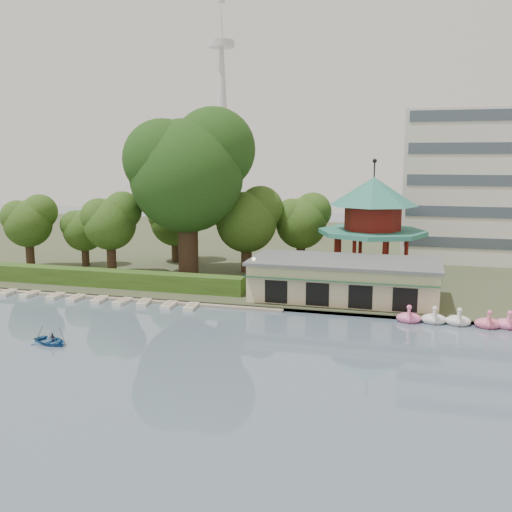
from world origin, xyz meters
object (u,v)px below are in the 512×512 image
at_px(boathouse, 344,279).
at_px(rowboat_with_passengers, 51,338).
at_px(dock, 122,298).
at_px(pavilion, 373,218).
at_px(big_tree, 189,167).

relative_size(boathouse, rowboat_with_passengers, 3.61).
relative_size(dock, pavilion, 2.52).
distance_m(pavilion, rowboat_with_passengers, 37.37).
xyz_separation_m(big_tree, rowboat_with_passengers, (-1.76, -25.14, -12.69)).
bearing_deg(dock, big_tree, 73.90).
relative_size(pavilion, big_tree, 0.69).
bearing_deg(big_tree, rowboat_with_passengers, -94.00).
xyz_separation_m(pavilion, big_tree, (-20.82, -3.79, 5.66)).
relative_size(boathouse, pavilion, 1.38).
height_order(dock, pavilion, pavilion).
bearing_deg(boathouse, big_tree, 161.66).
relative_size(big_tree, rowboat_with_passengers, 3.82).
bearing_deg(pavilion, boathouse, -101.28).
bearing_deg(big_tree, pavilion, 10.31).
height_order(boathouse, rowboat_with_passengers, boathouse).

